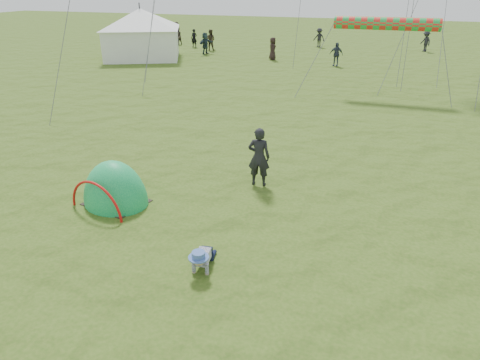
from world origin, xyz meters
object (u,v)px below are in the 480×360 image
(crawling_toddler, at_px, (202,257))
(event_marquee, at_px, (142,32))
(standing_adult, at_px, (259,157))
(popup_tent, at_px, (117,203))

(crawling_toddler, xyz_separation_m, event_marquee, (-15.43, 24.02, 1.69))
(standing_adult, bearing_deg, popup_tent, 28.64)
(popup_tent, bearing_deg, crawling_toddler, -17.64)
(popup_tent, xyz_separation_m, event_marquee, (-11.97, 22.00, 1.99))
(popup_tent, xyz_separation_m, standing_adult, (3.40, 2.40, 0.89))
(event_marquee, bearing_deg, standing_adult, -76.69)
(crawling_toddler, relative_size, event_marquee, 0.14)
(popup_tent, relative_size, event_marquee, 0.43)
(crawling_toddler, height_order, event_marquee, event_marquee)
(standing_adult, distance_m, event_marquee, 24.93)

